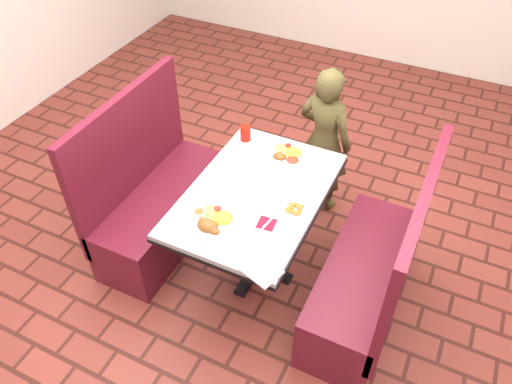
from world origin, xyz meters
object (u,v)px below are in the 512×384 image
dining_table (256,203)px  near_dinner_plate (213,219)px  diner_person (324,141)px  red_tumbler (246,133)px  plantain_plate (295,210)px  booth_bench_left (158,202)px  far_dinner_plate (287,153)px  booth_bench_right (370,278)px

dining_table → near_dinner_plate: bearing=-107.2°
diner_person → near_dinner_plate: bearing=90.0°
near_dinner_plate → red_tumbler: size_ratio=2.78×
dining_table → plantain_plate: plantain_plate is taller
plantain_plate → red_tumbler: (-0.59, 0.52, 0.04)m
booth_bench_left → red_tumbler: booth_bench_left is taller
near_dinner_plate → far_dinner_plate: (0.14, 0.77, -0.01)m
diner_person → red_tumbler: diner_person is taller
diner_person → booth_bench_left: bearing=54.6°
near_dinner_plate → booth_bench_right: bearing=21.0°
booth_bench_left → plantain_plate: (1.08, -0.05, 0.43)m
dining_table → booth_bench_right: bearing=0.0°
dining_table → plantain_plate: bearing=-10.4°
dining_table → booth_bench_left: bearing=180.0°
near_dinner_plate → red_tumbler: (-0.20, 0.81, 0.02)m
booth_bench_left → booth_bench_right: (1.60, 0.00, 0.00)m
dining_table → booth_bench_right: 0.86m
red_tumbler → dining_table: bearing=-56.7°
plantain_plate → red_tumbler: 0.78m
far_dinner_plate → booth_bench_right: bearing=-28.6°
plantain_plate → red_tumbler: red_tumbler is taller
dining_table → booth_bench_left: 0.86m
booth_bench_right → near_dinner_plate: bearing=-159.0°
diner_person → red_tumbler: (-0.45, -0.41, 0.20)m
diner_person → near_dinner_plate: size_ratio=4.03×
diner_person → far_dinner_plate: size_ratio=4.22×
dining_table → plantain_plate: 0.31m
far_dinner_plate → diner_person: bearing=76.0°
diner_person → red_tumbler: 0.64m
booth_bench_left → diner_person: size_ratio=0.99×
diner_person → far_dinner_plate: diner_person is taller
dining_table → far_dinner_plate: 0.44m
booth_bench_left → diner_person: (0.95, 0.88, 0.28)m
dining_table → booth_bench_left: (-0.80, 0.00, -0.32)m
booth_bench_right → diner_person: (-0.65, 0.88, 0.28)m
far_dinner_plate → red_tumbler: 0.34m
dining_table → booth_bench_left: size_ratio=1.01×
booth_bench_right → plantain_plate: bearing=-174.2°
booth_bench_right → red_tumbler: 1.29m
booth_bench_right → red_tumbler: booth_bench_right is taller
far_dinner_plate → red_tumbler: red_tumbler is taller
near_dinner_plate → far_dinner_plate: near_dinner_plate is taller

